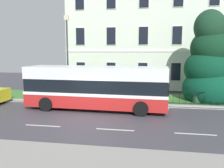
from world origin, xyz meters
TOP-DOWN VIEW (x-y plane):
  - ground_plane at (0.00, 0.79)m, footprint 60.00×56.00m
  - georgian_townhouse at (2.98, 15.34)m, footprint 16.51×10.21m
  - iron_verge_railing at (2.98, 4.40)m, footprint 15.02×0.04m
  - evergreen_tree at (8.41, 6.42)m, footprint 4.34×4.34m
  - single_decker_bus at (0.05, 2.29)m, footprint 9.88×2.89m
  - street_lamp_post at (-2.95, 4.89)m, footprint 0.36×0.24m
  - litter_bin at (7.29, 5.02)m, footprint 0.57×0.57m

SIDE VIEW (x-z plane):
  - ground_plane at x=0.00m, z-range -0.11..0.07m
  - iron_verge_railing at x=2.98m, z-range 0.14..1.11m
  - litter_bin at x=7.29m, z-range 0.12..1.34m
  - single_decker_bus at x=0.05m, z-range 0.08..3.08m
  - evergreen_tree at x=8.41m, z-range -1.34..6.60m
  - street_lamp_post at x=-2.95m, z-range 0.61..7.37m
  - georgian_townhouse at x=2.98m, z-range 0.15..13.43m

